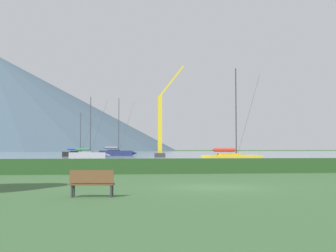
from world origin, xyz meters
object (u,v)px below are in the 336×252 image
Objects in this scene: sailboat_slip_6 at (88,155)px; park_bench_near_path at (92,182)px; sailboat_slip_3 at (233,159)px; dock_crane at (161,129)px; sailboat_slip_7 at (116,153)px; sailboat_slip_4 at (78,153)px.

sailboat_slip_6 reaches higher than park_bench_near_path.
sailboat_slip_6 is at bearing 99.88° from park_bench_near_path.
dock_crane is (-3.79, 41.00, 4.97)m from sailboat_slip_3.
sailboat_slip_3 is 0.77× the size of sailboat_slip_7.
dock_crane reaches higher than sailboat_slip_7.
sailboat_slip_3 is 1.11× the size of sailboat_slip_4.
park_bench_near_path is at bearing -89.81° from sailboat_slip_6.
sailboat_slip_7 is 88.58m from park_bench_near_path.
sailboat_slip_3 is 0.57× the size of dock_crane.
sailboat_slip_7 is (8.18, 6.83, 0.14)m from sailboat_slip_4.
dock_crane is (8.89, -16.43, 4.82)m from sailboat_slip_7.
sailboat_slip_4 is at bearing 150.63° from dock_crane.
sailboat_slip_6 is at bearing -149.39° from dock_crane.
sailboat_slip_4 is 0.51× the size of dock_crane.
sailboat_slip_6 is (3.20, -17.81, 0.00)m from sailboat_slip_4.
park_bench_near_path is at bearing -85.34° from sailboat_slip_4.
sailboat_slip_7 reaches higher than sailboat_slip_6.
sailboat_slip_7 is (4.98, 24.63, 0.14)m from sailboat_slip_6.
sailboat_slip_7 is at bearing 91.17° from sailboat_slip_3.
park_bench_near_path is (-0.63, -88.58, -0.24)m from sailboat_slip_7.
sailboat_slip_7 is at bearing 118.41° from dock_crane.
sailboat_slip_7 reaches higher than park_bench_near_path.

